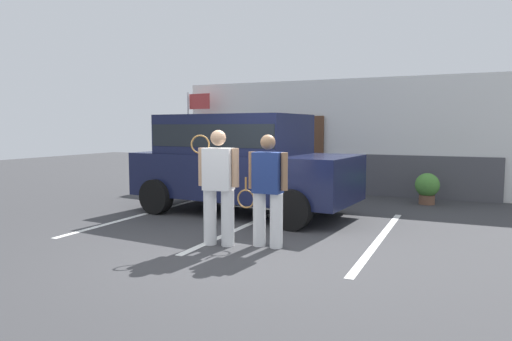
{
  "coord_description": "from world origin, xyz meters",
  "views": [
    {
      "loc": [
        3.08,
        -5.99,
        1.79
      ],
      "look_at": [
        -0.2,
        1.2,
        1.05
      ],
      "focal_mm": 32.38,
      "sensor_mm": 36.0,
      "label": 1
    }
  ],
  "objects_px": {
    "parked_suv": "(239,158)",
    "tennis_player_woman": "(267,189)",
    "tennis_player_man": "(218,185)",
    "flag_pole": "(194,121)",
    "potted_plant_by_porch": "(427,187)"
  },
  "relations": [
    {
      "from": "flag_pole",
      "to": "tennis_player_woman",
      "type": "bearing_deg",
      "value": -49.44
    },
    {
      "from": "potted_plant_by_porch",
      "to": "flag_pole",
      "type": "xyz_separation_m",
      "value": [
        -6.67,
        0.52,
        1.57
      ]
    },
    {
      "from": "tennis_player_man",
      "to": "tennis_player_woman",
      "type": "height_order",
      "value": "tennis_player_man"
    },
    {
      "from": "parked_suv",
      "to": "potted_plant_by_porch",
      "type": "distance_m",
      "value": 4.53
    },
    {
      "from": "parked_suv",
      "to": "tennis_player_woman",
      "type": "distance_m",
      "value": 2.83
    },
    {
      "from": "parked_suv",
      "to": "potted_plant_by_porch",
      "type": "bearing_deg",
      "value": 43.32
    },
    {
      "from": "tennis_player_man",
      "to": "potted_plant_by_porch",
      "type": "distance_m",
      "value": 5.92
    },
    {
      "from": "parked_suv",
      "to": "tennis_player_man",
      "type": "xyz_separation_m",
      "value": [
        0.9,
        -2.52,
        -0.23
      ]
    },
    {
      "from": "parked_suv",
      "to": "flag_pole",
      "type": "bearing_deg",
      "value": 138.92
    },
    {
      "from": "potted_plant_by_porch",
      "to": "flag_pole",
      "type": "relative_size",
      "value": 0.26
    },
    {
      "from": "parked_suv",
      "to": "tennis_player_woman",
      "type": "xyz_separation_m",
      "value": [
        1.62,
        -2.3,
        -0.27
      ]
    },
    {
      "from": "parked_suv",
      "to": "tennis_player_man",
      "type": "bearing_deg",
      "value": -65.28
    },
    {
      "from": "tennis_player_man",
      "to": "tennis_player_woman",
      "type": "xyz_separation_m",
      "value": [
        0.72,
        0.22,
        -0.04
      ]
    },
    {
      "from": "tennis_player_man",
      "to": "flag_pole",
      "type": "distance_m",
      "value": 7.17
    },
    {
      "from": "tennis_player_woman",
      "to": "flag_pole",
      "type": "height_order",
      "value": "flag_pole"
    }
  ]
}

